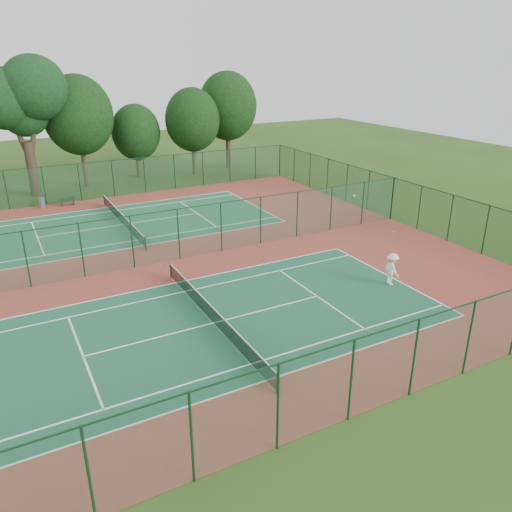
% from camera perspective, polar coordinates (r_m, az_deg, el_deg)
% --- Properties ---
extents(ground, '(120.00, 120.00, 0.00)m').
position_cam_1_polar(ground, '(33.32, -11.15, -0.79)').
color(ground, '#2A4916').
rests_on(ground, ground).
extents(red_pad, '(40.00, 36.00, 0.01)m').
position_cam_1_polar(red_pad, '(33.32, -11.15, -0.78)').
color(red_pad, brown).
rests_on(red_pad, ground).
extents(court_near, '(23.77, 10.97, 0.01)m').
position_cam_1_polar(court_near, '(25.66, -4.91, -7.65)').
color(court_near, '#1B553A').
rests_on(court_near, red_pad).
extents(court_far, '(23.77, 10.97, 0.01)m').
position_cam_1_polar(court_far, '(41.51, -14.97, 3.49)').
color(court_far, '#1E603A').
rests_on(court_far, red_pad).
extents(fence_north, '(40.00, 0.09, 3.50)m').
position_cam_1_polar(fence_north, '(49.58, -17.76, 8.26)').
color(fence_north, '#184A2A').
rests_on(fence_north, ground).
extents(fence_south, '(40.00, 0.09, 3.50)m').
position_cam_1_polar(fence_south, '(18.10, 6.86, -15.28)').
color(fence_south, '#184930').
rests_on(fence_south, ground).
extents(fence_east, '(0.09, 36.00, 3.50)m').
position_cam_1_polar(fence_east, '(42.58, 15.31, 6.38)').
color(fence_east, '#164428').
rests_on(fence_east, ground).
extents(fence_divider, '(40.00, 0.09, 3.50)m').
position_cam_1_polar(fence_divider, '(32.69, -11.37, 2.06)').
color(fence_divider, '#1B5134').
rests_on(fence_divider, ground).
extents(tennis_net_near, '(0.10, 12.90, 0.97)m').
position_cam_1_polar(tennis_net_near, '(25.40, -4.95, -6.61)').
color(tennis_net_near, '#163E1D').
rests_on(tennis_net_near, ground).
extents(tennis_net_far, '(0.10, 12.90, 0.97)m').
position_cam_1_polar(tennis_net_far, '(41.36, -15.04, 4.19)').
color(tennis_net_far, '#163C22').
rests_on(tennis_net_far, ground).
extents(player_near, '(0.88, 1.34, 1.94)m').
position_cam_1_polar(player_near, '(30.38, 15.26, -1.44)').
color(player_near, white).
rests_on(player_near, court_near).
extents(trash_bin, '(0.68, 0.68, 0.92)m').
position_cam_1_polar(trash_bin, '(48.40, -23.27, 5.61)').
color(trash_bin, slate).
rests_on(trash_bin, red_pad).
extents(bench, '(1.31, 0.41, 0.80)m').
position_cam_1_polar(bench, '(48.35, -20.74, 5.90)').
color(bench, black).
rests_on(bench, red_pad).
extents(stray_ball_a, '(0.07, 0.07, 0.07)m').
position_cam_1_polar(stray_ball_a, '(35.65, 0.50, 1.26)').
color(stray_ball_a, '#C7E334').
rests_on(stray_ball_a, red_pad).
extents(stray_ball_b, '(0.07, 0.07, 0.07)m').
position_cam_1_polar(stray_ball_b, '(33.59, -5.20, -0.17)').
color(stray_ball_b, yellow).
rests_on(stray_ball_b, red_pad).
extents(stray_ball_c, '(0.07, 0.07, 0.07)m').
position_cam_1_polar(stray_ball_c, '(32.75, -10.83, -1.09)').
color(stray_ball_c, '#B8D932').
rests_on(stray_ball_c, red_pad).
extents(big_tree, '(8.35, 6.11, 12.83)m').
position_cam_1_polar(big_tree, '(51.92, -25.25, 16.07)').
color(big_tree, '#33261C').
rests_on(big_tree, ground).
extents(evergreen_row, '(39.00, 5.00, 12.00)m').
position_cam_1_polar(evergreen_row, '(56.05, -18.36, 7.83)').
color(evergreen_row, black).
rests_on(evergreen_row, ground).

